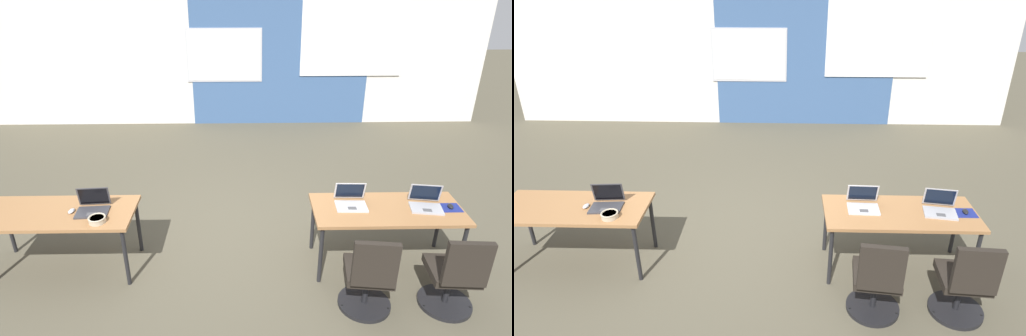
# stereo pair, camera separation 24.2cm
# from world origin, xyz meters

# --- Properties ---
(ground_plane) EXTENTS (24.00, 24.00, 0.00)m
(ground_plane) POSITION_xyz_m (0.00, 0.00, 0.00)
(ground_plane) COLOR #4C4738
(back_wall_assembly) EXTENTS (10.00, 0.27, 2.80)m
(back_wall_assembly) POSITION_xyz_m (0.05, 4.19, 1.41)
(back_wall_assembly) COLOR silver
(back_wall_assembly) RESTS_ON ground
(desk_near_left) EXTENTS (1.60, 0.70, 0.72)m
(desk_near_left) POSITION_xyz_m (-1.75, -0.60, 0.66)
(desk_near_left) COLOR olive
(desk_near_left) RESTS_ON ground
(desk_near_right) EXTENTS (1.60, 0.70, 0.72)m
(desk_near_right) POSITION_xyz_m (1.75, -0.60, 0.66)
(desk_near_right) COLOR olive
(desk_near_right) RESTS_ON ground
(laptop_near_right_inner) EXTENTS (0.34, 0.31, 0.23)m
(laptop_near_right_inner) POSITION_xyz_m (1.37, -0.52, 0.77)
(laptop_near_right_inner) COLOR #B7B7BC
(laptop_near_right_inner) RESTS_ON desk_near_right
(chair_near_right_inner) EXTENTS (0.52, 0.56, 0.92)m
(chair_near_right_inner) POSITION_xyz_m (1.40, -1.34, 0.38)
(chair_near_right_inner) COLOR black
(chair_near_right_inner) RESTS_ON ground
(laptop_near_left_inner) EXTENTS (0.35, 0.30, 0.23)m
(laptop_near_left_inner) POSITION_xyz_m (-1.38, -0.58, 0.77)
(laptop_near_left_inner) COLOR #333338
(laptop_near_left_inner) RESTS_ON desk_near_left
(mouse_near_left_inner) EXTENTS (0.07, 0.11, 0.03)m
(mouse_near_left_inner) POSITION_xyz_m (-1.60, -0.62, 0.74)
(mouse_near_left_inner) COLOR #B2B2B7
(mouse_near_left_inner) RESTS_ON desk_near_left
(laptop_near_right_end) EXTENTS (0.37, 0.34, 0.23)m
(laptop_near_right_end) POSITION_xyz_m (2.16, -0.58, 0.77)
(laptop_near_right_end) COLOR #9E9EA3
(laptop_near_right_end) RESTS_ON desk_near_right
(mousepad_near_right_end) EXTENTS (0.22, 0.19, 0.00)m
(mousepad_near_right_end) POSITION_xyz_m (2.42, -0.61, 0.72)
(mousepad_near_right_end) COLOR navy
(mousepad_near_right_end) RESTS_ON desk_near_right
(mouse_near_right_end) EXTENTS (0.07, 0.11, 0.03)m
(mouse_near_right_end) POSITION_xyz_m (2.42, -0.61, 0.74)
(mouse_near_right_end) COLOR black
(mouse_near_right_end) RESTS_ON mousepad_near_right_end
(chair_near_right_end) EXTENTS (0.52, 0.55, 0.92)m
(chair_near_right_end) POSITION_xyz_m (2.21, -1.35, 0.38)
(chair_near_right_end) COLOR black
(chair_near_right_end) RESTS_ON ground
(snack_bowl) EXTENTS (0.18, 0.18, 0.06)m
(snack_bowl) POSITION_xyz_m (-1.27, -0.81, 0.76)
(snack_bowl) COLOR tan
(snack_bowl) RESTS_ON desk_near_left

